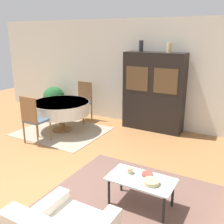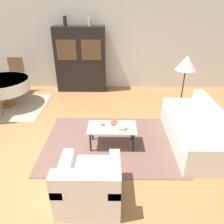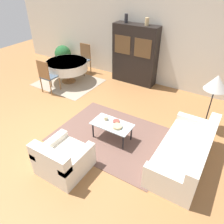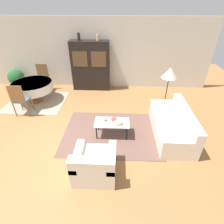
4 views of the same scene
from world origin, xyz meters
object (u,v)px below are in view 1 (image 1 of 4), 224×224
(coffee_table, at_px, (141,182))
(bowl, at_px, (151,182))
(dining_chair_near, at_px, (33,117))
(dining_table, at_px, (61,108))
(cup, at_px, (130,170))
(potted_plant, at_px, (54,98))
(display_cabinet, at_px, (154,92))
(vase_tall, at_px, (141,46))
(vase_short, at_px, (169,48))
(dining_chair_far, at_px, (83,99))
(bowl_small, at_px, (147,175))

(coffee_table, relative_size, bowl, 4.26)
(dining_chair_near, bearing_deg, dining_table, 90.00)
(cup, height_order, potted_plant, potted_plant)
(display_cabinet, relative_size, vase_tall, 7.27)
(display_cabinet, distance_m, dining_chair_near, 2.89)
(bowl, relative_size, vase_short, 0.99)
(vase_tall, xyz_separation_m, potted_plant, (-2.71, -0.17, -1.56))
(dining_chair_near, relative_size, vase_tall, 4.04)
(display_cabinet, bearing_deg, vase_tall, 179.86)
(dining_table, bearing_deg, cup, -32.68)
(dining_chair_near, bearing_deg, dining_chair_far, 90.00)
(cup, bearing_deg, dining_chair_near, 163.22)
(dining_chair_far, xyz_separation_m, vase_short, (2.25, 0.30, 1.41))
(vase_short, bearing_deg, coffee_table, -77.63)
(coffee_table, height_order, potted_plant, potted_plant)
(vase_tall, bearing_deg, dining_chair_near, -125.98)
(display_cabinet, distance_m, dining_table, 2.30)
(bowl, distance_m, potted_plant, 5.13)
(display_cabinet, bearing_deg, cup, -75.12)
(dining_chair_near, xyz_separation_m, cup, (2.70, -0.82, -0.14))
(bowl, bearing_deg, coffee_table, 163.20)
(vase_tall, bearing_deg, cup, -68.63)
(display_cabinet, distance_m, cup, 3.09)
(bowl, bearing_deg, vase_short, 105.11)
(bowl, height_order, vase_short, vase_short)
(coffee_table, height_order, bowl, bowl)
(bowl_small, relative_size, potted_plant, 0.19)
(vase_short, bearing_deg, potted_plant, -177.14)
(display_cabinet, distance_m, vase_short, 1.11)
(display_cabinet, height_order, bowl, display_cabinet)
(vase_tall, bearing_deg, bowl_small, -64.18)
(coffee_table, distance_m, potted_plant, 4.96)
(dining_chair_far, bearing_deg, bowl_small, 138.59)
(display_cabinet, distance_m, dining_chair_far, 1.97)
(dining_table, bearing_deg, potted_plant, 138.06)
(vase_tall, relative_size, vase_short, 1.20)
(dining_table, relative_size, cup, 15.51)
(bowl_small, bearing_deg, vase_short, 103.69)
(bowl, bearing_deg, dining_table, 149.02)
(cup, distance_m, bowl, 0.38)
(potted_plant, bearing_deg, cup, -35.71)
(dining_chair_far, distance_m, bowl, 4.13)
(dining_chair_near, height_order, potted_plant, dining_chair_near)
(bowl, distance_m, bowl_small, 0.20)
(potted_plant, bearing_deg, dining_table, -41.94)
(dining_table, relative_size, bowl_small, 9.14)
(bowl_small, relative_size, vase_short, 0.69)
(display_cabinet, height_order, dining_table, display_cabinet)
(dining_chair_far, height_order, cup, dining_chair_far)
(cup, relative_size, vase_tall, 0.34)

